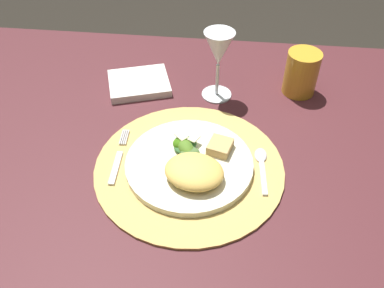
% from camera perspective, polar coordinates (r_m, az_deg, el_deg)
% --- Properties ---
extents(dining_table, '(1.40, 0.87, 0.72)m').
position_cam_1_polar(dining_table, '(1.00, -1.08, -6.23)').
color(dining_table, '#4C2126').
rests_on(dining_table, ground).
extents(placemat, '(0.38, 0.38, 0.01)m').
position_cam_1_polar(placemat, '(0.83, -0.38, -3.24)').
color(placemat, tan).
rests_on(placemat, dining_table).
extents(dinner_plate, '(0.25, 0.25, 0.01)m').
position_cam_1_polar(dinner_plate, '(0.82, -0.39, -2.75)').
color(dinner_plate, '#EDE8C9').
rests_on(dinner_plate, placemat).
extents(pasta_serving, '(0.13, 0.12, 0.04)m').
position_cam_1_polar(pasta_serving, '(0.77, 0.30, -3.82)').
color(pasta_serving, '#ECBD58').
rests_on(pasta_serving, dinner_plate).
extents(salad_greens, '(0.07, 0.07, 0.03)m').
position_cam_1_polar(salad_greens, '(0.83, -0.93, -0.27)').
color(salad_greens, '#386D10').
rests_on(salad_greens, dinner_plate).
extents(bread_piece, '(0.06, 0.06, 0.02)m').
position_cam_1_polar(bread_piece, '(0.83, 3.90, -0.35)').
color(bread_piece, tan).
rests_on(bread_piece, dinner_plate).
extents(fork, '(0.02, 0.16, 0.00)m').
position_cam_1_polar(fork, '(0.85, -10.15, -1.98)').
color(fork, silver).
rests_on(fork, placemat).
extents(spoon, '(0.02, 0.13, 0.01)m').
position_cam_1_polar(spoon, '(0.84, 9.60, -2.57)').
color(spoon, silver).
rests_on(spoon, placemat).
extents(napkin, '(0.18, 0.16, 0.02)m').
position_cam_1_polar(napkin, '(1.04, -7.34, 8.34)').
color(napkin, silver).
rests_on(napkin, dining_table).
extents(wine_glass, '(0.07, 0.07, 0.17)m').
position_cam_1_polar(wine_glass, '(0.94, 3.71, 12.62)').
color(wine_glass, silver).
rests_on(wine_glass, dining_table).
extents(amber_tumbler, '(0.08, 0.08, 0.11)m').
position_cam_1_polar(amber_tumbler, '(1.03, 14.90, 9.49)').
color(amber_tumbler, gold).
rests_on(amber_tumbler, dining_table).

